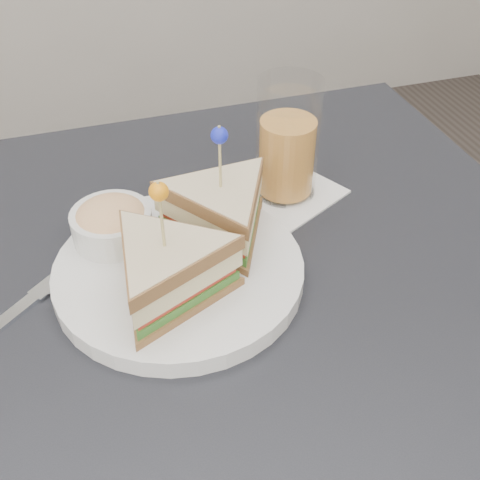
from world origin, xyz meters
name	(u,v)px	position (x,y,z in m)	size (l,w,h in m)	color
table	(235,329)	(0.00, 0.00, 0.67)	(0.80, 0.80, 0.75)	black
plate_meal	(183,245)	(-0.05, 0.03, 0.79)	(0.32, 0.30, 0.16)	silver
cutlery_knife	(40,292)	(-0.20, 0.05, 0.75)	(0.17, 0.14, 0.01)	white
drink_set	(287,146)	(0.11, 0.14, 0.82)	(0.17, 0.17, 0.16)	white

